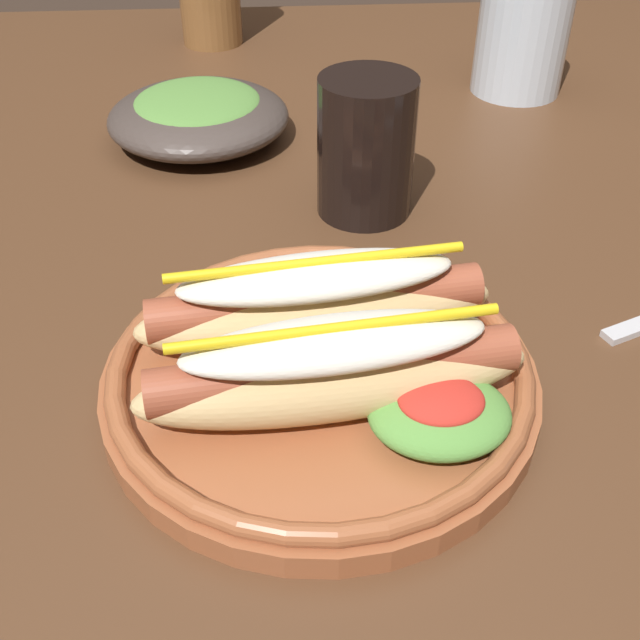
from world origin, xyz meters
TOP-DOWN VIEW (x-y plane):
  - dining_table at (0.00, 0.00)m, footprint 1.48×1.04m
  - hot_dog_plate at (0.00, -0.23)m, footprint 0.25×0.25m
  - soda_cup at (0.05, -0.02)m, footprint 0.07×0.07m
  - water_cup at (0.24, 0.21)m, footprint 0.09×0.09m
  - side_bowl at (-0.09, 0.12)m, footprint 0.17×0.17m

SIDE VIEW (x-z plane):
  - dining_table at x=0.00m, z-range 0.29..1.03m
  - side_bowl at x=-0.09m, z-range 0.74..0.79m
  - hot_dog_plate at x=0.00m, z-range 0.73..0.80m
  - soda_cup at x=0.05m, z-range 0.74..0.85m
  - water_cup at x=0.24m, z-range 0.74..0.86m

